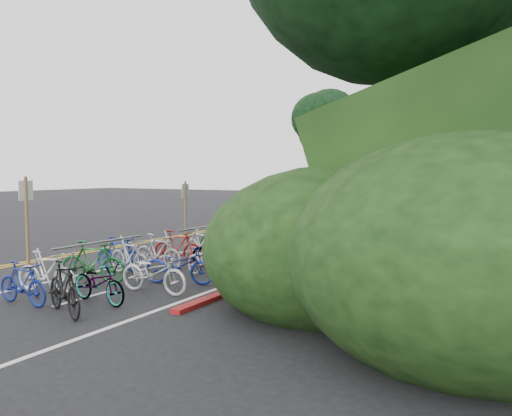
% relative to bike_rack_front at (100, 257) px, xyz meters
% --- Properties ---
extents(ground, '(120.00, 120.00, 0.00)m').
position_rel_bike_rack_front_xyz_m(ground, '(-3.13, 1.50, -0.87)').
color(ground, black).
rests_on(ground, ground).
extents(road_markings, '(7.47, 80.00, 0.01)m').
position_rel_bike_rack_front_xyz_m(road_markings, '(-2.50, 11.59, -0.87)').
color(road_markings, gold).
rests_on(road_markings, ground).
extents(red_curb, '(0.25, 28.00, 0.10)m').
position_rel_bike_rack_front_xyz_m(red_curb, '(2.57, 13.50, -0.82)').
color(red_curb, maroon).
rests_on(red_curb, ground).
extents(bike_rack_front, '(1.17, 2.65, 1.22)m').
position_rel_bike_rack_front_xyz_m(bike_rack_front, '(0.00, 0.00, 0.00)').
color(bike_rack_front, gray).
rests_on(bike_rack_front, ground).
extents(bike_racks_rest, '(1.14, 23.00, 1.17)m').
position_rel_bike_rack_front_xyz_m(bike_racks_rest, '(-0.13, 14.50, -0.02)').
color(bike_racks_rest, gray).
rests_on(bike_racks_rest, ground).
extents(signpost_near, '(0.08, 0.40, 2.71)m').
position_rel_bike_rack_front_xyz_m(signpost_near, '(-2.36, -0.17, 0.67)').
color(signpost_near, brown).
rests_on(signpost_near, ground).
extents(signposts_rest, '(0.08, 18.40, 2.50)m').
position_rel_bike_rack_front_xyz_m(signposts_rest, '(-2.53, 15.50, 0.56)').
color(signposts_rest, brown).
rests_on(signposts_rest, ground).
extents(bike_front, '(0.57, 1.66, 0.98)m').
position_rel_bike_rack_front_xyz_m(bike_front, '(-1.63, 2.23, -0.38)').
color(bike_front, navy).
rests_on(bike_front, ground).
extents(bike_valet, '(3.30, 13.30, 1.10)m').
position_rel_bike_rack_front_xyz_m(bike_valet, '(-0.08, 3.89, -0.38)').
color(bike_valet, navy).
rests_on(bike_valet, ground).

